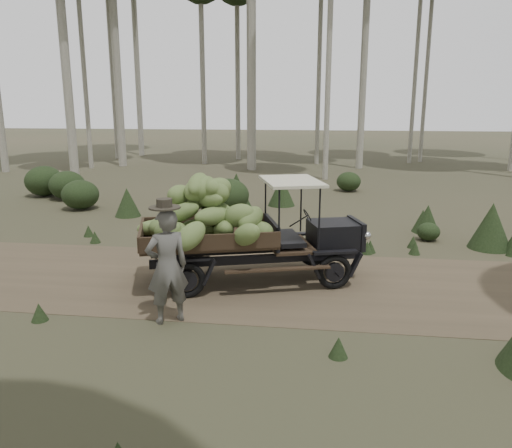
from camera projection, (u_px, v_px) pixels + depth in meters
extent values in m
plane|color=#473D2B|center=(253.00, 282.00, 9.80)|extent=(120.00, 120.00, 0.00)
cube|color=brown|center=(253.00, 282.00, 9.80)|extent=(70.00, 4.00, 0.01)
cube|color=black|center=(333.00, 234.00, 9.93)|extent=(1.10, 1.07, 0.49)
cube|color=black|center=(356.00, 233.00, 10.01)|extent=(0.35, 0.87, 0.55)
cube|color=black|center=(272.00, 232.00, 9.71)|extent=(0.43, 1.21, 0.49)
cube|color=#38281C|center=(208.00, 239.00, 9.53)|extent=(2.84, 2.26, 0.07)
cube|color=#38281C|center=(205.00, 222.00, 10.25)|extent=(2.38, 0.78, 0.28)
cube|color=#38281C|center=(211.00, 242.00, 8.72)|extent=(2.38, 0.78, 0.28)
cube|color=#38281C|center=(141.00, 234.00, 9.29)|extent=(0.52, 1.54, 0.28)
cube|color=beige|center=(292.00, 181.00, 9.54)|extent=(1.42, 1.74, 0.05)
cube|color=black|center=(253.00, 249.00, 10.08)|extent=(3.92, 1.29, 0.16)
cube|color=black|center=(259.00, 259.00, 9.43)|extent=(3.92, 1.29, 0.16)
torus|color=black|center=(313.00, 251.00, 10.71)|extent=(0.68, 0.32, 0.67)
torus|color=black|center=(334.00, 272.00, 9.35)|extent=(0.68, 0.32, 0.67)
torus|color=black|center=(185.00, 257.00, 10.26)|extent=(0.68, 0.32, 0.67)
torus|color=black|center=(187.00, 280.00, 8.90)|extent=(0.68, 0.32, 0.67)
sphere|color=beige|center=(352.00, 226.00, 10.39)|extent=(0.16, 0.16, 0.16)
sphere|color=beige|center=(367.00, 236.00, 9.62)|extent=(0.16, 0.16, 0.16)
ellipsoid|color=olive|center=(168.00, 231.00, 9.00)|extent=(0.88, 0.87, 0.62)
ellipsoid|color=olive|center=(218.00, 213.00, 9.50)|extent=(0.55, 0.73, 0.48)
ellipsoid|color=olive|center=(180.00, 195.00, 9.42)|extent=(0.60, 0.76, 0.48)
ellipsoid|color=olive|center=(210.00, 189.00, 9.32)|extent=(0.67, 0.82, 0.49)
ellipsoid|color=olive|center=(201.00, 228.00, 9.54)|extent=(0.79, 0.36, 0.41)
ellipsoid|color=olive|center=(213.00, 216.00, 9.10)|extent=(0.77, 0.73, 0.35)
ellipsoid|color=olive|center=(210.00, 199.00, 9.24)|extent=(0.71, 0.59, 0.37)
ellipsoid|color=olive|center=(204.00, 188.00, 9.32)|extent=(0.58, 0.78, 0.53)
ellipsoid|color=olive|center=(261.00, 233.00, 9.22)|extent=(0.76, 0.75, 0.55)
ellipsoid|color=olive|center=(250.00, 218.00, 9.17)|extent=(0.65, 0.84, 0.54)
ellipsoid|color=olive|center=(215.00, 197.00, 9.56)|extent=(0.87, 0.72, 0.61)
ellipsoid|color=olive|center=(216.00, 190.00, 9.26)|extent=(0.77, 0.64, 0.58)
ellipsoid|color=olive|center=(175.00, 236.00, 8.94)|extent=(0.42, 0.80, 0.62)
ellipsoid|color=olive|center=(218.00, 214.00, 9.48)|extent=(0.89, 0.65, 0.62)
ellipsoid|color=olive|center=(189.00, 197.00, 9.59)|extent=(0.60, 0.47, 0.49)
ellipsoid|color=olive|center=(197.00, 190.00, 9.28)|extent=(0.65, 0.77, 0.57)
ellipsoid|color=olive|center=(162.00, 228.00, 9.40)|extent=(0.66, 0.53, 0.49)
ellipsoid|color=olive|center=(239.00, 216.00, 9.14)|extent=(0.76, 0.52, 0.58)
ellipsoid|color=olive|center=(196.00, 197.00, 9.54)|extent=(0.71, 0.63, 0.38)
ellipsoid|color=olive|center=(198.00, 184.00, 9.30)|extent=(0.37, 0.82, 0.54)
ellipsoid|color=olive|center=(224.00, 230.00, 9.24)|extent=(0.62, 0.82, 0.58)
ellipsoid|color=olive|center=(182.00, 213.00, 9.20)|extent=(0.79, 0.36, 0.55)
ellipsoid|color=olive|center=(194.00, 199.00, 9.47)|extent=(0.74, 0.68, 0.51)
ellipsoid|color=olive|center=(217.00, 189.00, 9.29)|extent=(0.74, 0.75, 0.51)
ellipsoid|color=olive|center=(155.00, 228.00, 9.64)|extent=(0.76, 0.55, 0.32)
ellipsoid|color=olive|center=(191.00, 236.00, 8.59)|extent=(0.74, 0.86, 0.67)
ellipsoid|color=olive|center=(247.00, 235.00, 8.75)|extent=(0.80, 0.74, 0.62)
imported|color=#56544F|center=(167.00, 267.00, 7.80)|extent=(0.81, 0.74, 1.85)
cylinder|color=#2F2A21|center=(165.00, 207.00, 7.58)|extent=(0.68, 0.68, 0.02)
cylinder|color=#2F2A21|center=(164.00, 204.00, 7.57)|extent=(0.34, 0.34, 0.15)
cylinder|color=#B2AD9E|center=(62.00, 25.00, 23.12)|extent=(0.43, 0.43, 14.01)
cylinder|color=#B2AD9E|center=(113.00, 8.00, 26.30)|extent=(0.44, 0.44, 16.70)
cylinder|color=#B2AD9E|center=(202.00, 32.00, 27.56)|extent=(0.28, 0.28, 14.62)
cylinder|color=#B2AD9E|center=(59.00, 20.00, 26.69)|extent=(0.22, 0.22, 15.55)
cylinder|color=#B2AD9E|center=(237.00, 32.00, 30.02)|extent=(0.29, 0.29, 15.25)
cylinder|color=#B2AD9E|center=(331.00, 3.00, 21.49)|extent=(0.26, 0.26, 15.28)
cylinder|color=#B2AD9E|center=(419.00, 25.00, 27.94)|extent=(0.23, 0.23, 15.45)
cylinder|color=#B2AD9E|center=(109.00, 25.00, 30.24)|extent=(0.23, 0.23, 16.23)
ellipsoid|color=#233319|center=(44.00, 181.00, 18.85)|extent=(1.41, 1.41, 1.13)
cone|color=#233319|center=(427.00, 219.00, 13.46)|extent=(0.70, 0.70, 0.77)
ellipsoid|color=#233319|center=(80.00, 195.00, 16.48)|extent=(1.21, 1.21, 0.97)
ellipsoid|color=#233319|center=(428.00, 232.00, 12.73)|extent=(0.57, 0.57, 0.46)
cone|color=#233319|center=(127.00, 202.00, 15.47)|extent=(0.80, 0.80, 0.89)
ellipsoid|color=#233319|center=(67.00, 185.00, 18.19)|extent=(1.29, 1.29, 1.03)
cone|color=#233319|center=(282.00, 191.00, 17.10)|extent=(0.93, 0.93, 1.03)
ellipsoid|color=#233319|center=(349.00, 182.00, 19.95)|extent=(0.96, 0.96, 0.77)
cone|color=#233319|center=(236.00, 191.00, 16.75)|extent=(1.05, 1.05, 1.16)
cone|color=#233319|center=(491.00, 226.00, 11.96)|extent=(1.01, 1.01, 1.12)
ellipsoid|color=#233319|center=(228.00, 195.00, 16.02)|extent=(1.35, 1.35, 1.08)
cone|color=#233319|center=(422.00, 221.00, 13.60)|extent=(0.56, 0.56, 0.62)
cone|color=#233319|center=(413.00, 242.00, 12.10)|extent=(0.27, 0.27, 0.30)
cone|color=#233319|center=(415.00, 248.00, 11.57)|extent=(0.27, 0.27, 0.30)
cone|color=#233319|center=(241.00, 235.00, 12.73)|extent=(0.27, 0.27, 0.30)
cone|color=#233319|center=(88.00, 231.00, 13.14)|extent=(0.27, 0.27, 0.30)
cone|color=#233319|center=(182.00, 236.00, 12.61)|extent=(0.27, 0.27, 0.30)
cone|color=#233319|center=(182.00, 239.00, 12.38)|extent=(0.27, 0.27, 0.30)
cone|color=#233319|center=(219.00, 242.00, 12.08)|extent=(0.27, 0.27, 0.30)
cone|color=#233319|center=(356.00, 241.00, 12.21)|extent=(0.27, 0.27, 0.30)
cone|color=#233319|center=(370.00, 246.00, 11.71)|extent=(0.27, 0.27, 0.30)
cone|color=#233319|center=(367.00, 248.00, 11.62)|extent=(0.27, 0.27, 0.30)
cone|color=#233319|center=(39.00, 312.00, 8.01)|extent=(0.27, 0.27, 0.30)
cone|color=#233319|center=(160.00, 239.00, 12.36)|extent=(0.27, 0.27, 0.30)
cone|color=#233319|center=(512.00, 250.00, 11.44)|extent=(0.27, 0.27, 0.30)
cone|color=#233319|center=(338.00, 347.00, 6.85)|extent=(0.27, 0.27, 0.30)
cone|color=#233319|center=(95.00, 237.00, 12.53)|extent=(0.27, 0.27, 0.30)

